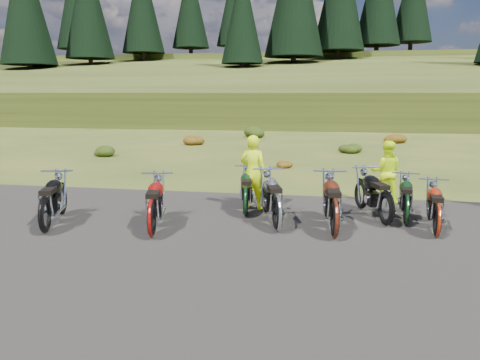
% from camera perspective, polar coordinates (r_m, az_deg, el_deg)
% --- Properties ---
extents(ground, '(300.00, 300.00, 0.00)m').
position_cam_1_polar(ground, '(9.89, 2.91, -6.88)').
color(ground, '#334416').
rests_on(ground, ground).
extents(gravel_pad, '(20.00, 12.00, 0.04)m').
position_cam_1_polar(gravel_pad, '(8.02, 1.10, -11.11)').
color(gravel_pad, black).
rests_on(gravel_pad, ground).
extents(hill_slope, '(300.00, 45.97, 9.37)m').
position_cam_1_polar(hill_slope, '(59.45, 8.94, 7.58)').
color(hill_slope, '#2E3812').
rests_on(hill_slope, ground).
extents(hill_plateau, '(300.00, 90.00, 9.17)m').
position_cam_1_polar(hill_plateau, '(119.41, 9.54, 9.00)').
color(hill_plateau, '#2E3812').
rests_on(hill_plateau, ground).
extents(conifer_14, '(5.28, 5.28, 14.00)m').
position_cam_1_polar(conifer_14, '(95.93, -24.32, 17.81)').
color(conifer_14, black).
rests_on(conifer_14, ground).
extents(conifer_16, '(7.48, 7.48, 19.00)m').
position_cam_1_polar(conifer_16, '(73.53, -24.77, 19.28)').
color(conifer_16, black).
rests_on(conifer_16, ground).
extents(conifer_17, '(7.04, 7.04, 18.00)m').
position_cam_1_polar(conifer_17, '(75.76, -18.11, 19.95)').
color(conifer_17, black).
rests_on(conifer_17, ground).
extents(conifer_18, '(6.60, 6.60, 17.00)m').
position_cam_1_polar(conifer_18, '(78.85, -11.85, 20.36)').
color(conifer_18, black).
rests_on(conifer_18, ground).
extents(conifer_19, '(6.16, 6.16, 16.00)m').
position_cam_1_polar(conifer_19, '(82.70, -6.10, 20.53)').
color(conifer_19, black).
rests_on(conifer_19, ground).
extents(conifer_20, '(5.72, 5.72, 15.00)m').
position_cam_1_polar(conifer_20, '(87.15, -0.90, 20.27)').
color(conifer_20, black).
rests_on(conifer_20, ground).
extents(conifer_21, '(5.28, 5.28, 14.00)m').
position_cam_1_polar(conifer_21, '(60.99, 0.29, 19.62)').
color(conifer_21, black).
rests_on(conifer_21, ground).
extents(shrub_1, '(1.03, 1.03, 0.61)m').
position_cam_1_polar(shrub_1, '(23.22, -16.31, 3.57)').
color(shrub_1, black).
rests_on(shrub_1, ground).
extents(shrub_2, '(1.30, 1.30, 0.77)m').
position_cam_1_polar(shrub_2, '(27.11, -5.81, 5.05)').
color(shrub_2, brown).
rests_on(shrub_2, ground).
extents(shrub_3, '(1.56, 1.56, 0.92)m').
position_cam_1_polar(shrub_3, '(31.68, 1.89, 6.03)').
color(shrub_3, black).
rests_on(shrub_3, ground).
extents(shrub_4, '(0.77, 0.77, 0.45)m').
position_cam_1_polar(shrub_4, '(18.83, 5.17, 2.17)').
color(shrub_4, brown).
rests_on(shrub_4, ground).
extents(shrub_5, '(1.03, 1.03, 0.61)m').
position_cam_1_polar(shrub_5, '(24.05, 13.18, 3.94)').
color(shrub_5, black).
rests_on(shrub_5, ground).
extents(shrub_6, '(1.30, 1.30, 0.77)m').
position_cam_1_polar(shrub_6, '(29.59, 18.28, 5.03)').
color(shrub_6, brown).
rests_on(shrub_6, ground).
extents(motorcycle_0, '(1.40, 2.37, 1.18)m').
position_cam_1_polar(motorcycle_0, '(10.85, -22.56, -6.12)').
color(motorcycle_0, black).
rests_on(motorcycle_0, ground).
extents(motorcycle_1, '(1.25, 2.35, 1.17)m').
position_cam_1_polar(motorcycle_1, '(9.93, -10.65, -6.98)').
color(motorcycle_1, maroon).
rests_on(motorcycle_1, ground).
extents(motorcycle_2, '(0.95, 2.16, 1.09)m').
position_cam_1_polar(motorcycle_2, '(11.37, 0.69, -4.55)').
color(motorcycle_2, black).
rests_on(motorcycle_2, ground).
extents(motorcycle_3, '(1.36, 2.42, 1.20)m').
position_cam_1_polar(motorcycle_3, '(10.21, 4.52, -6.34)').
color(motorcycle_3, '#A2A3A7').
rests_on(motorcycle_3, ground).
extents(motorcycle_4, '(0.97, 2.40, 1.23)m').
position_cam_1_polar(motorcycle_4, '(9.88, 11.39, -7.10)').
color(motorcycle_4, '#49180C').
rests_on(motorcycle_4, ground).
extents(motorcycle_5, '(1.37, 2.37, 1.18)m').
position_cam_1_polar(motorcycle_5, '(11.08, 17.26, -5.43)').
color(motorcycle_5, black).
rests_on(motorcycle_5, ground).
extents(motorcycle_6, '(0.90, 2.08, 1.05)m').
position_cam_1_polar(motorcycle_6, '(10.58, 22.78, -6.56)').
color(motorcycle_6, maroon).
rests_on(motorcycle_6, ground).
extents(motorcycle_7, '(0.89, 2.06, 1.05)m').
position_cam_1_polar(motorcycle_7, '(11.24, 19.51, -5.35)').
color(motorcycle_7, black).
rests_on(motorcycle_7, ground).
extents(person_middle, '(0.76, 0.57, 1.90)m').
position_cam_1_polar(person_middle, '(11.93, 1.58, 0.84)').
color(person_middle, '#C8EB0C').
rests_on(person_middle, ground).
extents(person_right_a, '(0.87, 0.71, 1.69)m').
position_cam_1_polar(person_right_a, '(13.22, 17.36, 0.85)').
color(person_right_a, '#C8EB0C').
rests_on(person_right_a, ground).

